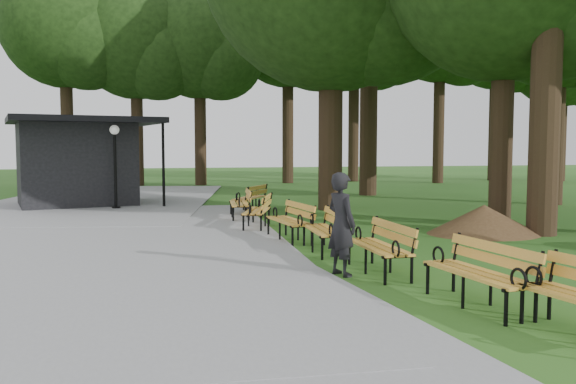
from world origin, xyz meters
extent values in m
plane|color=#245418|center=(0.00, 0.00, 0.00)|extent=(100.00, 100.00, 0.00)
cube|color=gray|center=(-4.00, 3.00, 0.03)|extent=(12.00, 38.00, 0.06)
imported|color=black|center=(0.08, -0.91, 0.85)|extent=(0.60, 0.72, 1.70)
cylinder|color=black|center=(-4.17, 10.59, 1.29)|extent=(0.10, 0.10, 2.58)
sphere|color=white|center=(-4.17, 10.59, 2.67)|extent=(0.32, 0.32, 0.32)
cone|color=#47301C|center=(4.88, 2.80, 0.35)|extent=(2.32, 2.32, 0.71)
cylinder|color=black|center=(6.16, 2.37, 4.23)|extent=(0.70, 0.70, 8.47)
cylinder|color=black|center=(6.26, 4.33, 3.24)|extent=(0.60, 0.60, 6.47)
cylinder|color=black|center=(2.85, 8.97, 3.75)|extent=(0.80, 0.80, 7.50)
cylinder|color=black|center=(6.21, 14.46, 4.51)|extent=(0.76, 0.76, 9.02)
cylinder|color=black|center=(11.36, 8.90, 3.24)|extent=(0.56, 0.56, 6.48)
sphere|color=black|center=(11.36, 8.90, 7.09)|extent=(5.78, 5.78, 5.78)
camera|label=1|loc=(-2.89, -10.19, 2.11)|focal=37.29mm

